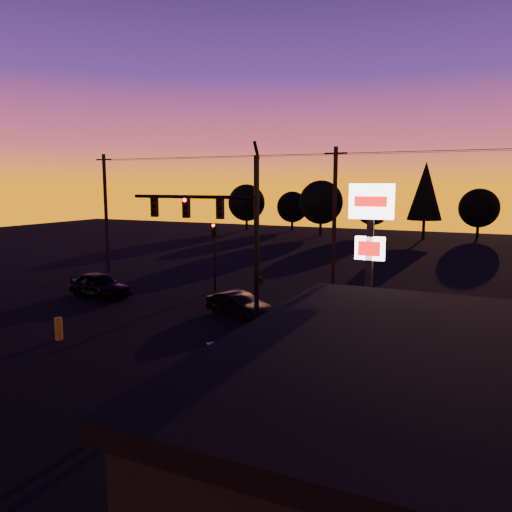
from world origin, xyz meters
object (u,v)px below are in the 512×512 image
Objects in this scene: suv_parked at (405,406)px; bollard at (59,329)px; secondary_signal at (214,247)px; traffic_signal_mast at (224,226)px; car_right at (347,306)px; car_mid at (239,305)px; car_left at (99,285)px; pylon_sign at (370,239)px.

bollard is at bearing -179.84° from suv_parked.
traffic_signal_mast is at bearing -56.81° from secondary_signal.
traffic_signal_mast reaches higher than car_right.
traffic_signal_mast is at bearing 153.64° from suv_parked.
car_left is at bearing 105.89° from car_mid.
secondary_signal is 1.16× the size of car_mid.
secondary_signal is 15.75m from pylon_sign.
car_mid is (5.31, 6.90, 0.11)m from bollard.
car_right is 11.70m from suv_parked.
car_left reaches higher than car_mid.
car_mid is 5.53m from car_right.
secondary_signal is at bearing 143.21° from suv_parked.
secondary_signal is 0.95× the size of car_right.
pylon_sign is at bearing -19.36° from traffic_signal_mast.
secondary_signal is at bearing -43.01° from car_left.
bollard is (-13.15, -1.61, -4.41)m from pylon_sign.
car_right is (5.17, 1.96, 0.05)m from car_mid.
pylon_sign reaches higher than car_left.
car_right is at bearing 40.23° from bollard.
traffic_signal_mast reaches higher than car_mid.
car_left is 9.71m from car_mid.
suv_parked is (15.05, -1.90, 0.24)m from bollard.
secondary_signal is at bearing 123.19° from traffic_signal_mast.
car_mid is at bearing 52.43° from bollard.
pylon_sign is 8.82m from car_right.
traffic_signal_mast reaches higher than pylon_sign.
suv_parked is at bearing -44.16° from secondary_signal.
secondary_signal is 7.36m from car_left.
car_right is at bearing 47.09° from traffic_signal_mast.
car_mid is (-7.85, 5.29, -4.30)m from pylon_sign.
car_mid is at bearing 146.02° from pylon_sign.
suv_parked is (13.90, -13.50, -2.12)m from secondary_signal.
secondary_signal reaches higher than car_left.
suv_parked is at bearing -106.26° from car_left.
traffic_signal_mast is 9.19m from secondary_signal.
traffic_signal_mast reaches higher than bollard.
bollard is 8.49m from car_left.
traffic_signal_mast reaches higher than car_left.
pylon_sign is (7.10, -2.49, -0.02)m from traffic_signal_mast.
traffic_signal_mast is 11.61m from suv_parked.
traffic_signal_mast is at bearing -97.83° from car_left.
traffic_signal_mast reaches higher than suv_parked.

